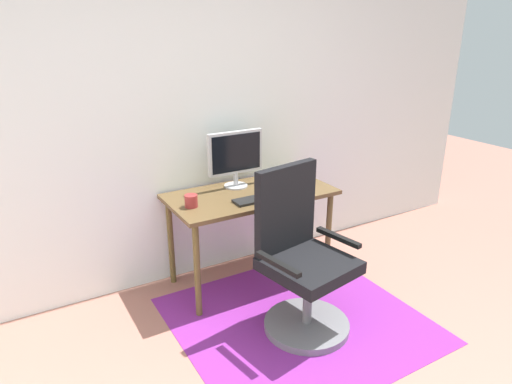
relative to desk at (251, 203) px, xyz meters
name	(u,v)px	position (x,y,z in m)	size (l,w,h in m)	color
wall_back	(178,112)	(-0.39, 0.38, 0.66)	(6.00, 0.10, 2.60)	silver
area_rug	(298,320)	(0.00, -0.65, -0.64)	(1.58, 1.49, 0.01)	#77247F
desk	(251,203)	(0.00, 0.00, 0.00)	(1.23, 0.62, 0.72)	brown
monitor	(235,155)	(-0.03, 0.17, 0.33)	(0.44, 0.18, 0.43)	#B2B2B7
keyboard	(262,198)	(0.00, -0.17, 0.09)	(0.43, 0.13, 0.02)	black
computer_mouse	(296,190)	(0.29, -0.17, 0.10)	(0.06, 0.10, 0.03)	white
coffee_cup	(191,201)	(-0.49, -0.05, 0.13)	(0.09, 0.09, 0.09)	maroon
cell_phone	(296,177)	(0.49, 0.11, 0.09)	(0.07, 0.14, 0.01)	black
office_chair	(301,267)	(-0.02, -0.68, -0.21)	(0.64, 0.59, 1.08)	slate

